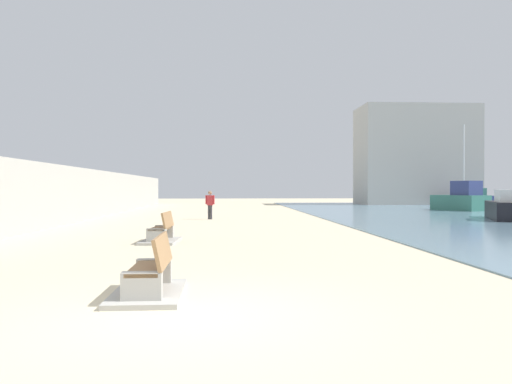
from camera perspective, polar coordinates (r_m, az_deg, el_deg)
The scene contains 9 objects.
ground_plane at distance 25.10m, azimuth -4.54°, elevation -3.55°, with size 120.00×120.00×0.00m, color beige.
seawall at distance 26.29m, azimuth -21.11°, elevation -0.32°, with size 0.80×64.00×2.82m, color #ADAAA3.
bench_near at distance 8.55m, azimuth -11.80°, elevation -9.75°, with size 1.12×2.11×0.98m.
bench_far at distance 16.70m, azimuth -10.58°, elevation -4.76°, with size 1.21×2.15×0.98m.
person_walking at distance 28.42m, azimuth -5.19°, elevation -1.23°, with size 0.52×0.25×1.59m.
boat_far_left at distance 30.82m, azimuth 26.38°, elevation -1.61°, with size 3.49×5.54×1.63m.
boat_far_right at distance 41.92m, azimuth 22.07°, elevation -0.78°, with size 3.56×4.53×2.26m.
boat_outer at distance 51.41m, azimuth 22.61°, elevation -0.73°, with size 2.66×6.15×7.73m.
harbor_building at distance 56.82m, azimuth 17.49°, elevation 3.90°, with size 12.00×6.00×10.39m, color #ADAAA3.
Camera 1 is at (0.54, -7.03, 1.75)m, focal length 35.59 mm.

